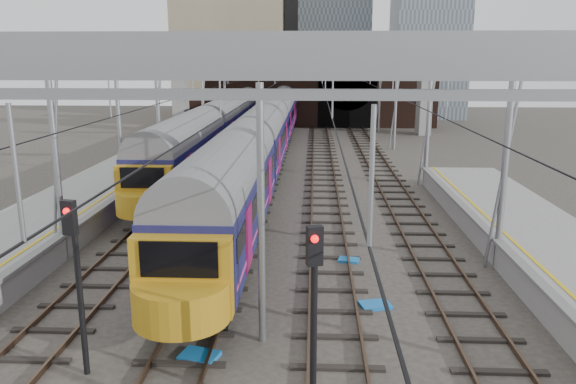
{
  "coord_description": "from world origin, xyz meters",
  "views": [
    {
      "loc": [
        1.37,
        -12.07,
        7.57
      ],
      "look_at": [
        0.35,
        9.63,
        2.4
      ],
      "focal_mm": 35.0,
      "sensor_mm": 36.0,
      "label": 1
    }
  ],
  "objects_px": {
    "train_second": "(224,124)",
    "signal_near_centre": "(314,300)",
    "train_main": "(272,125)",
    "signal_near_left": "(76,266)"
  },
  "relations": [
    {
      "from": "train_second",
      "to": "signal_near_centre",
      "type": "xyz_separation_m",
      "value": [
        7.4,
        -35.12,
        0.47
      ]
    },
    {
      "from": "train_main",
      "to": "train_second",
      "type": "bearing_deg",
      "value": 162.16
    },
    {
      "from": "train_main",
      "to": "signal_near_centre",
      "type": "bearing_deg",
      "value": -84.27
    },
    {
      "from": "train_main",
      "to": "signal_near_centre",
      "type": "xyz_separation_m",
      "value": [
        3.4,
        -33.83,
        0.39
      ]
    },
    {
      "from": "signal_near_left",
      "to": "signal_near_centre",
      "type": "relative_size",
      "value": 1.01
    },
    {
      "from": "signal_near_left",
      "to": "signal_near_centre",
      "type": "xyz_separation_m",
      "value": [
        5.57,
        -1.58,
        -0.03
      ]
    },
    {
      "from": "signal_near_left",
      "to": "signal_near_centre",
      "type": "bearing_deg",
      "value": -2.1
    },
    {
      "from": "train_second",
      "to": "signal_near_left",
      "type": "xyz_separation_m",
      "value": [
        1.82,
        -33.54,
        0.49
      ]
    },
    {
      "from": "train_main",
      "to": "train_second",
      "type": "relative_size",
      "value": 1.39
    },
    {
      "from": "train_second",
      "to": "train_main",
      "type": "bearing_deg",
      "value": -17.84
    }
  ]
}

